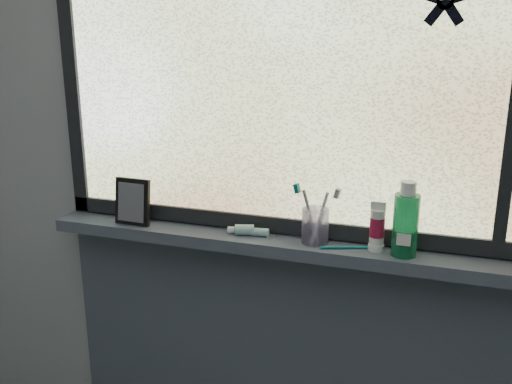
{
  "coord_description": "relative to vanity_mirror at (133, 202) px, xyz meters",
  "views": [
    {
      "loc": [
        0.43,
        -0.37,
        1.66
      ],
      "look_at": [
        -0.05,
        1.05,
        1.22
      ],
      "focal_mm": 40.0,
      "sensor_mm": 36.0,
      "label": 1
    }
  ],
  "objects": [
    {
      "name": "cream_tube",
      "position": [
        0.8,
        0.02,
        0.0
      ],
      "size": [
        0.04,
        0.04,
        0.11
      ],
      "primitive_type": "cylinder",
      "rotation": [
        0.0,
        0.0,
        -0.03
      ],
      "color": "silver",
      "rests_on": "windowsill"
    },
    {
      "name": "windowsill",
      "position": [
        0.53,
        0.02,
        -0.1
      ],
      "size": [
        1.62,
        0.14,
        0.04
      ],
      "primitive_type": "cube",
      "color": "#444B5B",
      "rests_on": "wall_back"
    },
    {
      "name": "toothpaste_tube",
      "position": [
        0.41,
        0.02,
        -0.06
      ],
      "size": [
        0.2,
        0.08,
        0.03
      ],
      "primitive_type": null,
      "rotation": [
        0.0,
        0.0,
        0.23
      ],
      "color": "white",
      "rests_on": "windowsill"
    },
    {
      "name": "vanity_mirror",
      "position": [
        0.0,
        0.0,
        0.0
      ],
      "size": [
        0.13,
        0.07,
        0.16
      ],
      "primitive_type": "cube",
      "rotation": [
        0.0,
        0.0,
        -0.04
      ],
      "color": "black",
      "rests_on": "windowsill"
    },
    {
      "name": "sill_apron",
      "position": [
        0.53,
        0.08,
        -0.61
      ],
      "size": [
        1.62,
        0.02,
        0.98
      ],
      "primitive_type": "cube",
      "color": "#444B5B",
      "rests_on": "floor"
    },
    {
      "name": "starfish_sticker",
      "position": [
        0.93,
        0.06,
        0.62
      ],
      "size": [
        0.15,
        0.02,
        0.15
      ],
      "primitive_type": null,
      "color": "black",
      "rests_on": "window_pane"
    },
    {
      "name": "wall_back",
      "position": [
        0.53,
        0.09,
        0.15
      ],
      "size": [
        3.0,
        0.01,
        2.5
      ],
      "primitive_type": "cube",
      "color": "#9EA3A8",
      "rests_on": "ground"
    },
    {
      "name": "frame_bottom",
      "position": [
        0.53,
        0.07,
        -0.05
      ],
      "size": [
        1.6,
        0.03,
        0.05
      ],
      "primitive_type": "cube",
      "color": "black",
      "rests_on": "windowsill"
    },
    {
      "name": "frame_left",
      "position": [
        -0.24,
        0.07,
        0.43
      ],
      "size": [
        0.05,
        0.03,
        1.1
      ],
      "primitive_type": "cube",
      "color": "black",
      "rests_on": "wall_back"
    },
    {
      "name": "toothbrush_cup",
      "position": [
        0.61,
        0.02,
        -0.02
      ],
      "size": [
        0.1,
        0.1,
        0.11
      ],
      "primitive_type": "cylinder",
      "rotation": [
        0.0,
        0.0,
        -0.19
      ],
      "color": "#B9AAE1",
      "rests_on": "windowsill"
    },
    {
      "name": "toothbrush_lying",
      "position": [
        0.71,
        0.0,
        -0.07
      ],
      "size": [
        0.18,
        0.08,
        0.01
      ],
      "primitive_type": null,
      "rotation": [
        0.0,
        0.0,
        0.33
      ],
      "color": "#0B6769",
      "rests_on": "windowsill"
    },
    {
      "name": "mouthwash_bottle",
      "position": [
        0.88,
        0.01,
        0.03
      ],
      "size": [
        0.09,
        0.09,
        0.18
      ],
      "primitive_type": "cylinder",
      "rotation": [
        0.0,
        0.0,
        0.25
      ],
      "color": "#1B8D52",
      "rests_on": "windowsill"
    },
    {
      "name": "window_pane",
      "position": [
        0.53,
        0.07,
        0.43
      ],
      "size": [
        1.5,
        0.01,
        1.0
      ],
      "primitive_type": "cube",
      "color": "silver",
      "rests_on": "wall_back"
    }
  ]
}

